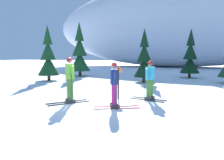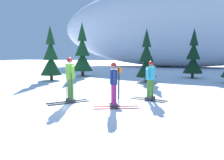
{
  "view_description": "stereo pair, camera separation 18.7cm",
  "coord_description": "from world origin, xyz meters",
  "px_view_note": "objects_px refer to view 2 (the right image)",
  "views": [
    {
      "loc": [
        3.74,
        -7.74,
        1.97
      ],
      "look_at": [
        0.76,
        0.22,
        0.95
      ],
      "focal_mm": 34.12,
      "sensor_mm": 36.0,
      "label": 1
    },
    {
      "loc": [
        3.92,
        -7.68,
        1.97
      ],
      "look_at": [
        0.76,
        0.22,
        0.95
      ],
      "focal_mm": 34.12,
      "sensor_mm": 36.0,
      "label": 2
    }
  ],
  "objects_px": {
    "skier_lime_jacket": "(70,79)",
    "trail_marker_post": "(119,81)",
    "pine_tree_center_left": "(82,54)",
    "pine_tree_center_right": "(193,57)",
    "skier_navy_jacket": "(114,84)",
    "pine_tree_far_left": "(51,58)",
    "pine_tree_center": "(146,60)",
    "skier_cyan_jacket": "(150,80)"
  },
  "relations": [
    {
      "from": "skier_cyan_jacket",
      "to": "pine_tree_far_left",
      "type": "xyz_separation_m",
      "value": [
        -8.53,
        4.32,
        0.85
      ]
    },
    {
      "from": "skier_lime_jacket",
      "to": "pine_tree_center_left",
      "type": "distance_m",
      "value": 11.07
    },
    {
      "from": "pine_tree_center_left",
      "to": "skier_lime_jacket",
      "type": "bearing_deg",
      "value": -63.05
    },
    {
      "from": "pine_tree_center_left",
      "to": "pine_tree_center",
      "type": "bearing_deg",
      "value": -18.98
    },
    {
      "from": "pine_tree_center_right",
      "to": "trail_marker_post",
      "type": "xyz_separation_m",
      "value": [
        -2.86,
        -10.4,
        -0.93
      ]
    },
    {
      "from": "trail_marker_post",
      "to": "skier_cyan_jacket",
      "type": "bearing_deg",
      "value": 13.85
    },
    {
      "from": "skier_navy_jacket",
      "to": "skier_cyan_jacket",
      "type": "bearing_deg",
      "value": 61.91
    },
    {
      "from": "pine_tree_far_left",
      "to": "pine_tree_center_right",
      "type": "distance_m",
      "value": 11.58
    },
    {
      "from": "skier_cyan_jacket",
      "to": "pine_tree_center_left",
      "type": "distance_m",
      "value": 11.44
    },
    {
      "from": "pine_tree_center_right",
      "to": "pine_tree_center",
      "type": "bearing_deg",
      "value": -126.32
    },
    {
      "from": "skier_cyan_jacket",
      "to": "pine_tree_center_right",
      "type": "distance_m",
      "value": 10.22
    },
    {
      "from": "trail_marker_post",
      "to": "pine_tree_center_right",
      "type": "bearing_deg",
      "value": 74.64
    },
    {
      "from": "skier_navy_jacket",
      "to": "trail_marker_post",
      "type": "height_order",
      "value": "skier_navy_jacket"
    },
    {
      "from": "skier_navy_jacket",
      "to": "pine_tree_far_left",
      "type": "height_order",
      "value": "pine_tree_far_left"
    },
    {
      "from": "pine_tree_center_right",
      "to": "skier_cyan_jacket",
      "type": "bearing_deg",
      "value": -98.63
    },
    {
      "from": "skier_cyan_jacket",
      "to": "trail_marker_post",
      "type": "height_order",
      "value": "skier_cyan_jacket"
    },
    {
      "from": "skier_cyan_jacket",
      "to": "skier_lime_jacket",
      "type": "height_order",
      "value": "skier_lime_jacket"
    },
    {
      "from": "pine_tree_far_left",
      "to": "trail_marker_post",
      "type": "bearing_deg",
      "value": -32.87
    },
    {
      "from": "pine_tree_far_left",
      "to": "pine_tree_center_right",
      "type": "relative_size",
      "value": 1.0
    },
    {
      "from": "skier_cyan_jacket",
      "to": "pine_tree_far_left",
      "type": "relative_size",
      "value": 0.41
    },
    {
      "from": "pine_tree_center_left",
      "to": "pine_tree_center_right",
      "type": "height_order",
      "value": "pine_tree_center_left"
    },
    {
      "from": "skier_lime_jacket",
      "to": "pine_tree_far_left",
      "type": "xyz_separation_m",
      "value": [
        -5.56,
        6.0,
        0.77
      ]
    },
    {
      "from": "pine_tree_center_right",
      "to": "pine_tree_center_left",
      "type": "bearing_deg",
      "value": -168.49
    },
    {
      "from": "pine_tree_far_left",
      "to": "pine_tree_center_right",
      "type": "bearing_deg",
      "value": 29.74
    },
    {
      "from": "skier_navy_jacket",
      "to": "pine_tree_center_right",
      "type": "relative_size",
      "value": 0.41
    },
    {
      "from": "skier_lime_jacket",
      "to": "pine_tree_center",
      "type": "xyz_separation_m",
      "value": [
        1.44,
        7.6,
        0.62
      ]
    },
    {
      "from": "skier_navy_jacket",
      "to": "skier_lime_jacket",
      "type": "height_order",
      "value": "skier_lime_jacket"
    },
    {
      "from": "skier_navy_jacket",
      "to": "pine_tree_far_left",
      "type": "distance_m",
      "value": 9.78
    },
    {
      "from": "skier_cyan_jacket",
      "to": "skier_lime_jacket",
      "type": "bearing_deg",
      "value": -150.46
    },
    {
      "from": "skier_navy_jacket",
      "to": "pine_tree_center",
      "type": "distance_m",
      "value": 7.81
    },
    {
      "from": "pine_tree_center_left",
      "to": "skier_cyan_jacket",
      "type": "bearing_deg",
      "value": -45.64
    },
    {
      "from": "skier_navy_jacket",
      "to": "pine_tree_center",
      "type": "xyz_separation_m",
      "value": [
        -0.54,
        7.75,
        0.72
      ]
    },
    {
      "from": "skier_navy_jacket",
      "to": "pine_tree_center_left",
      "type": "xyz_separation_m",
      "value": [
        -6.98,
        9.97,
        1.17
      ]
    },
    {
      "from": "pine_tree_far_left",
      "to": "skier_lime_jacket",
      "type": "bearing_deg",
      "value": -47.19
    },
    {
      "from": "pine_tree_center",
      "to": "trail_marker_post",
      "type": "distance_m",
      "value": 6.3
    },
    {
      "from": "skier_navy_jacket",
      "to": "pine_tree_far_left",
      "type": "xyz_separation_m",
      "value": [
        -7.55,
        6.16,
        0.86
      ]
    },
    {
      "from": "skier_cyan_jacket",
      "to": "pine_tree_center",
      "type": "height_order",
      "value": "pine_tree_center"
    },
    {
      "from": "skier_lime_jacket",
      "to": "pine_tree_center_right",
      "type": "relative_size",
      "value": 0.45
    },
    {
      "from": "pine_tree_center",
      "to": "pine_tree_center_right",
      "type": "bearing_deg",
      "value": 53.68
    },
    {
      "from": "skier_lime_jacket",
      "to": "trail_marker_post",
      "type": "bearing_deg",
      "value": 39.57
    },
    {
      "from": "skier_navy_jacket",
      "to": "pine_tree_center_right",
      "type": "distance_m",
      "value": 12.19
    },
    {
      "from": "skier_cyan_jacket",
      "to": "skier_navy_jacket",
      "type": "bearing_deg",
      "value": -118.09
    }
  ]
}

